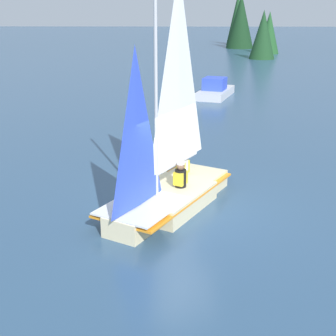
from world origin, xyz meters
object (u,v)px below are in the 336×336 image
Objects in this scene: sailor_crew at (183,171)px; motorboat_distant at (215,90)px; sailboat_main at (169,179)px; sailor_helm at (180,181)px.

sailor_crew is 0.29× the size of motorboat_distant.
motorboat_distant is (15.07, -1.92, -0.22)m from sailor_crew.
motorboat_distant is at bearing -159.58° from sailboat_main.
sailboat_main is 5.18× the size of sailor_crew.
sailor_helm is (0.23, -0.30, -0.14)m from sailboat_main.
sailboat_main reaches higher than sailor_helm.
motorboat_distant is at bearing -158.62° from sailor_helm.
sailboat_main is at bearing 9.61° from motorboat_distant.
sailor_crew is (1.12, -0.37, -0.15)m from sailboat_main.
motorboat_distant is (15.96, -1.98, -0.23)m from sailor_helm.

